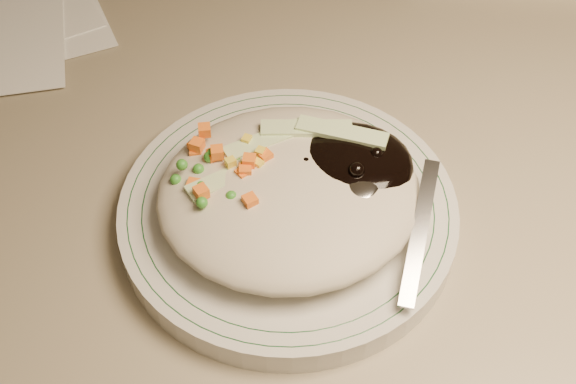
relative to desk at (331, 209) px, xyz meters
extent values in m
cube|color=gray|center=(0.00, 0.00, 0.18)|extent=(1.40, 0.70, 0.04)
cylinder|color=silver|center=(-0.07, -0.17, 0.21)|extent=(0.25, 0.25, 0.02)
torus|color=#144723|center=(-0.07, -0.17, 0.22)|extent=(0.24, 0.24, 0.00)
torus|color=#144723|center=(-0.07, -0.17, 0.22)|extent=(0.22, 0.22, 0.00)
ellipsoid|color=#AFA48E|center=(-0.07, -0.17, 0.24)|extent=(0.19, 0.18, 0.04)
ellipsoid|color=black|center=(-0.03, -0.16, 0.25)|extent=(0.10, 0.09, 0.03)
ellipsoid|color=orange|center=(-0.12, -0.15, 0.24)|extent=(0.08, 0.08, 0.02)
sphere|color=black|center=(-0.06, -0.16, 0.25)|extent=(0.01, 0.01, 0.01)
sphere|color=black|center=(-0.03, -0.15, 0.25)|extent=(0.01, 0.01, 0.01)
sphere|color=black|center=(-0.01, -0.16, 0.26)|extent=(0.01, 0.01, 0.01)
sphere|color=black|center=(-0.01, -0.14, 0.25)|extent=(0.01, 0.01, 0.01)
sphere|color=black|center=(-0.03, -0.17, 0.26)|extent=(0.01, 0.01, 0.01)
sphere|color=black|center=(-0.03, -0.16, 0.25)|extent=(0.01, 0.01, 0.01)
sphere|color=black|center=(-0.02, -0.14, 0.25)|extent=(0.01, 0.01, 0.01)
cube|color=orange|center=(-0.12, -0.14, 0.26)|extent=(0.01, 0.01, 0.01)
cube|color=orange|center=(-0.11, -0.17, 0.25)|extent=(0.01, 0.01, 0.01)
cube|color=orange|center=(-0.14, -0.13, 0.26)|extent=(0.01, 0.01, 0.01)
cube|color=orange|center=(-0.10, -0.15, 0.26)|extent=(0.01, 0.01, 0.01)
cube|color=orange|center=(-0.10, -0.16, 0.26)|extent=(0.01, 0.01, 0.01)
cube|color=orange|center=(-0.14, -0.12, 0.25)|extent=(0.01, 0.01, 0.01)
cube|color=orange|center=(-0.12, -0.14, 0.26)|extent=(0.01, 0.01, 0.01)
cube|color=orange|center=(-0.11, -0.16, 0.26)|extent=(0.01, 0.01, 0.01)
cube|color=orange|center=(-0.09, -0.15, 0.26)|extent=(0.01, 0.01, 0.01)
cube|color=orange|center=(-0.13, -0.12, 0.26)|extent=(0.01, 0.01, 0.01)
cube|color=orange|center=(-0.14, -0.18, 0.26)|extent=(0.01, 0.01, 0.01)
cube|color=orange|center=(-0.10, -0.19, 0.26)|extent=(0.01, 0.01, 0.01)
cube|color=orange|center=(-0.14, -0.16, 0.25)|extent=(0.01, 0.01, 0.01)
cube|color=orange|center=(-0.14, -0.13, 0.25)|extent=(0.01, 0.01, 0.01)
sphere|color=#388C28|center=(-0.10, -0.15, 0.25)|extent=(0.01, 0.01, 0.01)
sphere|color=#388C28|center=(-0.14, -0.19, 0.26)|extent=(0.01, 0.01, 0.01)
sphere|color=#388C28|center=(-0.14, -0.15, 0.26)|extent=(0.01, 0.01, 0.01)
sphere|color=#388C28|center=(-0.15, -0.15, 0.26)|extent=(0.01, 0.01, 0.01)
sphere|color=#388C28|center=(-0.11, -0.15, 0.25)|extent=(0.01, 0.01, 0.01)
sphere|color=#388C28|center=(-0.10, -0.18, 0.25)|extent=(0.01, 0.01, 0.01)
sphere|color=#388C28|center=(-0.12, -0.16, 0.25)|extent=(0.01, 0.01, 0.01)
sphere|color=#388C28|center=(-0.13, -0.17, 0.25)|extent=(0.01, 0.01, 0.01)
sphere|color=#388C28|center=(-0.15, -0.15, 0.25)|extent=(0.01, 0.01, 0.01)
sphere|color=#388C28|center=(-0.13, -0.14, 0.26)|extent=(0.01, 0.01, 0.01)
sphere|color=#388C28|center=(-0.13, -0.14, 0.26)|extent=(0.01, 0.01, 0.01)
sphere|color=#388C28|center=(-0.14, -0.17, 0.25)|extent=(0.01, 0.01, 0.01)
sphere|color=#388C28|center=(-0.12, -0.18, 0.26)|extent=(0.01, 0.01, 0.01)
sphere|color=#388C28|center=(-0.08, -0.13, 0.25)|extent=(0.01, 0.01, 0.01)
cube|color=yellow|center=(-0.11, -0.15, 0.25)|extent=(0.01, 0.01, 0.01)
cube|color=yellow|center=(-0.09, -0.16, 0.26)|extent=(0.01, 0.01, 0.01)
cube|color=yellow|center=(-0.12, -0.14, 0.25)|extent=(0.01, 0.01, 0.01)
cube|color=yellow|center=(-0.11, -0.15, 0.26)|extent=(0.01, 0.01, 0.01)
cube|color=yellow|center=(-0.12, -0.16, 0.25)|extent=(0.01, 0.01, 0.01)
cube|color=yellow|center=(-0.09, -0.15, 0.26)|extent=(0.01, 0.01, 0.01)
cube|color=yellow|center=(-0.10, -0.13, 0.26)|extent=(0.01, 0.01, 0.01)
cube|color=yellow|center=(-0.11, -0.16, 0.25)|extent=(0.01, 0.01, 0.01)
cube|color=#B2D18C|center=(-0.08, -0.13, 0.26)|extent=(0.07, 0.04, 0.00)
cube|color=#B2D18C|center=(-0.05, -0.13, 0.26)|extent=(0.07, 0.03, 0.00)
cube|color=#B2D18C|center=(-0.11, -0.16, 0.26)|extent=(0.07, 0.04, 0.00)
cube|color=#B2D18C|center=(-0.03, -0.14, 0.26)|extent=(0.07, 0.04, 0.00)
cube|color=#B2D18C|center=(-0.07, -0.18, 0.25)|extent=(0.07, 0.02, 0.00)
ellipsoid|color=silver|center=(-0.03, -0.18, 0.25)|extent=(0.05, 0.06, 0.01)
cube|color=silver|center=(0.01, -0.22, 0.24)|extent=(0.05, 0.11, 0.03)
camera|label=1|loc=(-0.13, -0.54, 0.68)|focal=50.00mm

